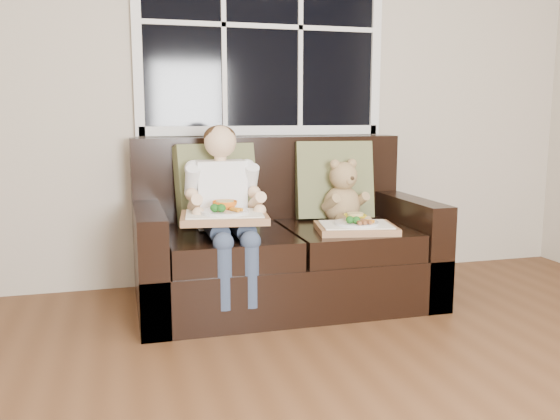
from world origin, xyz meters
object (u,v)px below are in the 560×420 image
object	(u,v)px
tray_right	(356,226)
tray_left	(224,215)
teddy_bear	(343,196)
loveseat	(282,248)
child	(224,196)

from	to	relation	value
tray_right	tray_left	bearing A→B (deg)	-169.63
tray_right	teddy_bear	bearing A→B (deg)	94.16
loveseat	teddy_bear	size ratio (longest dim) A/B	4.24
teddy_bear	loveseat	bearing A→B (deg)	168.41
child	tray_right	xyz separation A→B (m)	(0.72, -0.17, -0.17)
child	teddy_bear	size ratio (longest dim) A/B	2.27
tray_left	child	bearing A→B (deg)	87.79
child	teddy_bear	xyz separation A→B (m)	(0.75, 0.12, -0.04)
tray_left	tray_right	world-z (taller)	tray_left
teddy_bear	tray_left	xyz separation A→B (m)	(-0.78, -0.28, -0.03)
teddy_bear	child	bearing A→B (deg)	177.99
tray_left	tray_right	xyz separation A→B (m)	(0.75, -0.00, -0.10)
child	teddy_bear	world-z (taller)	child
tray_left	tray_right	size ratio (longest dim) A/B	1.01
teddy_bear	tray_right	size ratio (longest dim) A/B	0.82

